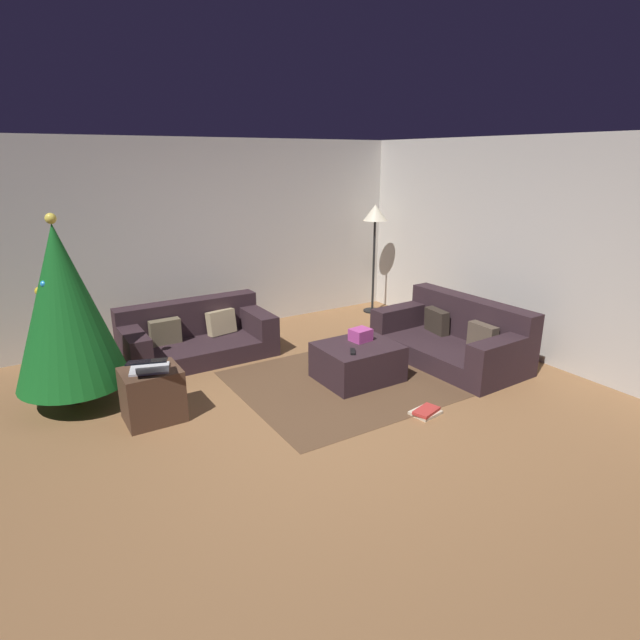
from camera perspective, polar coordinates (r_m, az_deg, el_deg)
The scene contains 14 objects.
ground_plane at distance 4.88m, azimuth -0.40°, elevation -11.36°, with size 6.40×6.40×0.00m, color brown.
rear_partition at distance 7.22m, azimuth -13.68°, elevation 8.65°, with size 6.40×0.12×2.60m, color beige.
corner_partition at distance 6.57m, azimuth 23.81°, elevation 6.81°, with size 0.12×6.40×2.60m, color beige.
couch_left at distance 6.53m, azimuth -13.56°, elevation -1.76°, with size 1.77×0.90×0.66m.
couch_right at distance 6.45m, azimuth 14.63°, elevation -1.94°, with size 1.03×1.82×0.73m.
ottoman at distance 5.73m, azimuth 4.17°, elevation -4.63°, with size 0.85×0.71×0.40m, color #2D1E23.
gift_box at distance 5.76m, azimuth 4.49°, elevation -1.64°, with size 0.21×0.19×0.14m, color #B23F8C.
tv_remote at distance 5.43m, azimuth 3.63°, elevation -3.49°, with size 0.05×0.16×0.02m, color black.
christmas_tree at distance 5.46m, azimuth -26.37°, elevation 1.38°, with size 1.05×1.05×1.88m.
side_table at distance 5.09m, azimuth -17.99°, elevation -7.85°, with size 0.52×0.44×0.50m, color #4C3323.
laptop at distance 4.92m, azimuth -18.37°, elevation -4.86°, with size 0.45×0.49×0.18m.
book_stack at distance 5.13m, azimuth 11.59°, elevation -9.89°, with size 0.31×0.26×0.06m.
corner_lamp at distance 8.00m, azimuth 6.09°, elevation 10.79°, with size 0.36×0.36×1.67m.
area_rug at distance 5.80m, azimuth 4.13°, elevation -6.45°, with size 2.60×2.00×0.01m, color brown.
Camera 1 is at (-2.22, -3.65, 2.37)m, focal length 29.02 mm.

